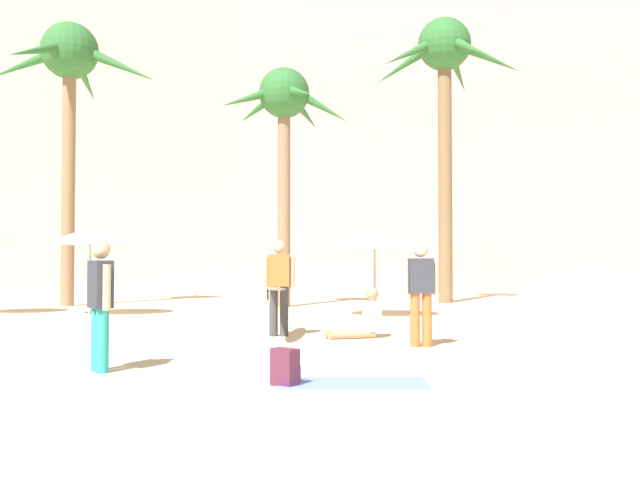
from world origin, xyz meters
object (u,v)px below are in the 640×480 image
(person_mid_center, at_px, (421,290))
(cafe_umbrella_1, at_px, (375,240))
(palm_tree_left, at_px, (69,73))
(palm_tree_right, at_px, (284,113))
(person_far_right, at_px, (363,321))
(beach_towel, at_px, (352,383))
(backpack, at_px, (286,368))
(person_near_right, at_px, (100,300))
(person_mid_left, at_px, (278,286))
(cafe_umbrella_0, at_px, (90,236))
(palm_tree_far_left, at_px, (445,72))

(person_mid_center, bearing_deg, cafe_umbrella_1, -1.25)
(palm_tree_left, relative_size, palm_tree_right, 1.21)
(person_far_right, relative_size, person_mid_center, 0.61)
(beach_towel, xyz_separation_m, backpack, (-0.75, -0.18, 0.19))
(backpack, bearing_deg, person_near_right, 106.40)
(person_mid_left, xyz_separation_m, person_near_right, (-1.67, -4.51, -0.04))
(palm_tree_left, distance_m, cafe_umbrella_0, 7.10)
(palm_tree_right, relative_size, person_far_right, 7.18)
(cafe_umbrella_1, bearing_deg, person_mid_center, -83.46)
(person_mid_center, bearing_deg, palm_tree_left, 37.31)
(palm_tree_far_left, bearing_deg, backpack, -101.19)
(palm_tree_left, relative_size, person_mid_left, 2.96)
(cafe_umbrella_0, distance_m, person_mid_left, 7.88)
(palm_tree_far_left, distance_m, palm_tree_left, 12.64)
(palm_tree_right, relative_size, cafe_umbrella_1, 3.11)
(palm_tree_right, distance_m, backpack, 15.86)
(palm_tree_far_left, distance_m, person_mid_center, 15.23)
(cafe_umbrella_1, bearing_deg, person_near_right, -109.37)
(cafe_umbrella_1, bearing_deg, backpack, -95.23)
(person_far_right, bearing_deg, palm_tree_far_left, -125.67)
(person_near_right, bearing_deg, person_far_right, -164.84)
(palm_tree_left, height_order, person_mid_center, palm_tree_left)
(beach_towel, bearing_deg, palm_tree_right, 100.27)
(person_mid_left, height_order, person_mid_center, person_mid_left)
(palm_tree_left, height_order, person_far_right, palm_tree_left)
(beach_towel, bearing_deg, cafe_umbrella_0, 124.91)
(person_near_right, bearing_deg, person_mid_center, 177.38)
(palm_tree_left, distance_m, beach_towel, 18.88)
(palm_tree_far_left, bearing_deg, person_mid_center, -97.13)
(person_mid_left, bearing_deg, beach_towel, -168.09)
(backpack, relative_size, person_mid_center, 0.24)
(palm_tree_right, height_order, person_far_right, palm_tree_right)
(cafe_umbrella_1, height_order, person_mid_left, cafe_umbrella_1)
(cafe_umbrella_1, distance_m, person_far_right, 5.63)
(backpack, distance_m, person_mid_center, 4.38)
(person_far_right, bearing_deg, backpack, 58.55)
(palm_tree_right, distance_m, person_mid_center, 12.38)
(cafe_umbrella_1, bearing_deg, beach_towel, -91.27)
(palm_tree_far_left, relative_size, palm_tree_left, 1.08)
(palm_tree_right, xyz_separation_m, cafe_umbrella_1, (2.84, -3.90, -4.14))
(beach_towel, height_order, person_far_right, person_far_right)
(cafe_umbrella_1, height_order, beach_towel, cafe_umbrella_1)
(palm_tree_left, xyz_separation_m, person_far_right, (9.67, -9.24, -7.20))
(beach_towel, relative_size, backpack, 4.05)
(person_far_right, bearing_deg, cafe_umbrella_1, -115.42)
(palm_tree_far_left, bearing_deg, cafe_umbrella_0, -146.18)
(backpack, xyz_separation_m, person_far_right, (0.77, 5.32, 0.11))
(palm_tree_far_left, height_order, beach_towel, palm_tree_far_left)
(palm_tree_right, relative_size, beach_towel, 4.45)
(beach_towel, height_order, person_mid_center, person_mid_center)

